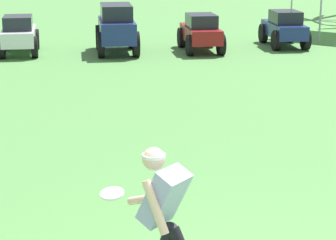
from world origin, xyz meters
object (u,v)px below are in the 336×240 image
frisbee_thrower (165,214)px  parked_car_slot_c (116,27)px  frisbee_in_flight (112,194)px  parked_car_slot_d (201,32)px  parked_car_slot_b (19,34)px  parked_car_slot_e (284,28)px

frisbee_thrower → parked_car_slot_c: bearing=88.0°
frisbee_in_flight → parked_car_slot_d: size_ratio=0.15×
parked_car_slot_c → parked_car_slot_d: bearing=-1.9°
parked_car_slot_b → parked_car_slot_d: (5.27, -0.31, 0.00)m
parked_car_slot_b → parked_car_slot_c: parked_car_slot_c is taller
frisbee_in_flight → parked_car_slot_c: 12.86m
parked_car_slot_b → parked_car_slot_d: same height
parked_car_slot_c → frisbee_in_flight: bearing=-94.0°
parked_car_slot_c → parked_car_slot_e: 5.22m
parked_car_slot_b → parked_car_slot_e: size_ratio=1.00×
parked_car_slot_d → parked_car_slot_e: same height
frisbee_thrower → parked_car_slot_b: (-2.33, 13.76, -0.23)m
parked_car_slot_c → parked_car_slot_e: parked_car_slot_c is taller
frisbee_thrower → parked_car_slot_d: frisbee_thrower is taller
parked_car_slot_b → parked_car_slot_d: bearing=-3.3°
frisbee_thrower → parked_car_slot_e: (5.66, 14.00, -0.23)m
frisbee_in_flight → parked_car_slot_d: parked_car_slot_d is taller
parked_car_slot_d → frisbee_thrower: bearing=-102.3°
frisbee_thrower → frisbee_in_flight: 0.84m
parked_car_slot_b → parked_car_slot_e: same height
parked_car_slot_e → parked_car_slot_c: bearing=-174.9°
frisbee_in_flight → parked_car_slot_b: 13.19m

